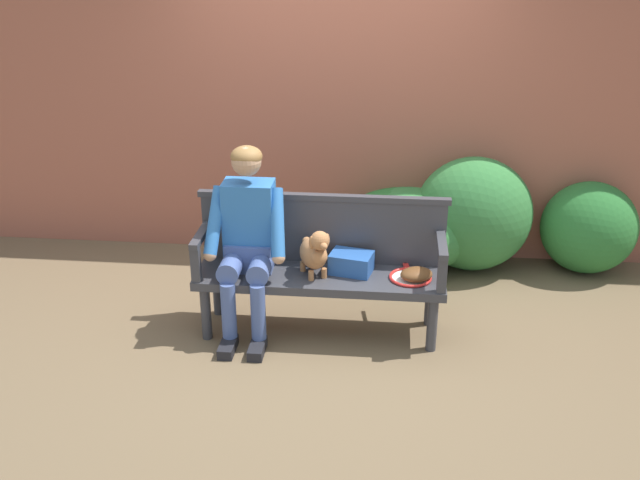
% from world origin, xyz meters
% --- Properties ---
extents(ground_plane, '(40.00, 40.00, 0.00)m').
position_xyz_m(ground_plane, '(0.00, 0.00, 0.00)').
color(ground_plane, brown).
extents(brick_garden_fence, '(8.00, 0.30, 2.44)m').
position_xyz_m(brick_garden_fence, '(0.00, 1.53, 1.22)').
color(brick_garden_fence, '#9E5642').
rests_on(brick_garden_fence, ground).
extents(hedge_bush_mid_left, '(1.09, 0.92, 0.66)m').
position_xyz_m(hedge_bush_mid_left, '(0.63, 1.13, 0.33)').
color(hedge_bush_mid_left, '#337538').
rests_on(hedge_bush_mid_left, ground).
extents(hedge_bush_far_right, '(0.95, 0.77, 0.95)m').
position_xyz_m(hedge_bush_far_right, '(1.14, 1.16, 0.47)').
color(hedge_bush_far_right, '#337538').
rests_on(hedge_bush_far_right, ground).
extents(hedge_bush_mid_right, '(1.05, 0.94, 0.66)m').
position_xyz_m(hedge_bush_mid_right, '(0.57, 1.14, 0.33)').
color(hedge_bush_mid_right, '#286B2D').
rests_on(hedge_bush_mid_right, ground).
extents(hedge_bush_far_left, '(0.77, 0.69, 0.76)m').
position_xyz_m(hedge_bush_far_left, '(2.07, 1.19, 0.38)').
color(hedge_bush_far_left, '#286B2D').
rests_on(hedge_bush_far_left, ground).
extents(garden_bench, '(1.70, 0.47, 0.45)m').
position_xyz_m(garden_bench, '(0.00, 0.00, 0.39)').
color(garden_bench, '#38383D').
rests_on(garden_bench, ground).
extents(bench_backrest, '(1.74, 0.06, 0.50)m').
position_xyz_m(bench_backrest, '(0.00, 0.20, 0.70)').
color(bench_backrest, '#38383D').
rests_on(bench_backrest, garden_bench).
extents(bench_armrest_left_end, '(0.06, 0.47, 0.28)m').
position_xyz_m(bench_armrest_left_end, '(-0.81, -0.08, 0.65)').
color(bench_armrest_left_end, '#38383D').
rests_on(bench_armrest_left_end, garden_bench).
extents(bench_armrest_right_end, '(0.06, 0.47, 0.28)m').
position_xyz_m(bench_armrest_right_end, '(0.81, -0.08, 0.65)').
color(bench_armrest_right_end, '#38383D').
rests_on(bench_armrest_right_end, garden_bench).
extents(person_seated, '(0.56, 0.63, 1.32)m').
position_xyz_m(person_seated, '(-0.49, -0.01, 0.72)').
color(person_seated, black).
rests_on(person_seated, ground).
extents(dog_on_bench, '(0.27, 0.35, 0.36)m').
position_xyz_m(dog_on_bench, '(-0.03, -0.04, 0.63)').
color(dog_on_bench, '#AD7042').
rests_on(dog_on_bench, garden_bench).
extents(tennis_racket, '(0.33, 0.58, 0.03)m').
position_xyz_m(tennis_racket, '(0.61, 0.01, 0.46)').
color(tennis_racket, red).
rests_on(tennis_racket, garden_bench).
extents(baseball_glove, '(0.26, 0.23, 0.09)m').
position_xyz_m(baseball_glove, '(0.65, -0.04, 0.50)').
color(baseball_glove, brown).
rests_on(baseball_glove, garden_bench).
extents(sports_bag, '(0.32, 0.26, 0.14)m').
position_xyz_m(sports_bag, '(0.21, 0.05, 0.52)').
color(sports_bag, '#2856A3').
rests_on(sports_bag, garden_bench).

